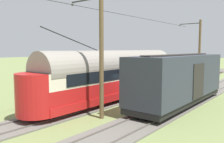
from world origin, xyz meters
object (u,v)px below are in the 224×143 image
at_px(boxcar_adjacent, 180,78).
at_px(catenary_pole_mid_near, 101,53).
at_px(catenary_pole_foreground, 199,51).
at_px(switch_stand, 216,89).
at_px(vintage_streetcar, 116,74).

distance_m(boxcar_adjacent, catenary_pole_mid_near, 7.12).
bearing_deg(catenary_pole_foreground, switch_stand, 120.70).
bearing_deg(catenary_pole_mid_near, boxcar_adjacent, -111.88).
xyz_separation_m(boxcar_adjacent, switch_stand, (-1.30, -5.40, -1.46)).
relative_size(vintage_streetcar, catenary_pole_mid_near, 2.29).
relative_size(vintage_streetcar, catenary_pole_foreground, 2.29).
relative_size(catenary_pole_foreground, catenary_pole_mid_near, 1.00).
xyz_separation_m(boxcar_adjacent, catenary_pole_foreground, (2.55, -11.89, 1.98)).
xyz_separation_m(vintage_streetcar, catenary_pole_mid_near, (-2.54, 4.89, 1.88)).
xyz_separation_m(catenary_pole_foreground, catenary_pole_mid_near, (0.00, 18.24, 0.00)).
relative_size(boxcar_adjacent, switch_stand, 9.49).
relative_size(vintage_streetcar, boxcar_adjacent, 1.56).
bearing_deg(switch_stand, catenary_pole_mid_near, 71.84).
height_order(vintage_streetcar, boxcar_adjacent, vintage_streetcar).
bearing_deg(vintage_streetcar, boxcar_adjacent, -163.97).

